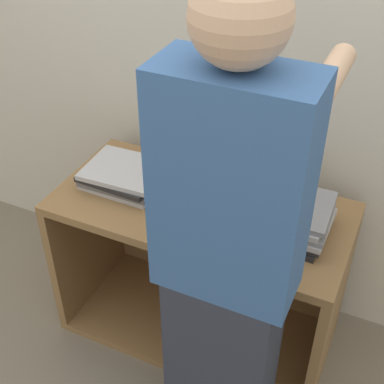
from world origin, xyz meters
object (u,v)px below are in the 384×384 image
(laptop_open, at_px, (207,186))
(laptop_stack_left, at_px, (125,175))
(laptop_stack_right, at_px, (286,216))
(person, at_px, (227,270))

(laptop_open, xyz_separation_m, laptop_stack_left, (-0.34, -0.06, -0.01))
(laptop_open, bearing_deg, laptop_stack_right, -10.19)
(laptop_open, height_order, laptop_stack_left, laptop_open)
(laptop_stack_left, distance_m, laptop_stack_right, 0.67)
(laptop_open, bearing_deg, laptop_stack_left, -170.71)
(laptop_stack_left, xyz_separation_m, laptop_stack_right, (0.67, -0.00, 0.02))
(laptop_open, distance_m, laptop_stack_left, 0.34)
(laptop_open, relative_size, laptop_stack_right, 1.08)
(laptop_open, xyz_separation_m, laptop_stack_right, (0.33, -0.06, 0.01))
(laptop_stack_right, height_order, person, person)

